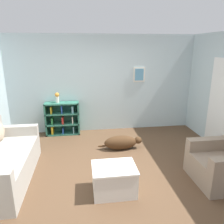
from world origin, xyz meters
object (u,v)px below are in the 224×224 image
at_px(bookshelf, 63,118).
at_px(coffee_table, 114,179).
at_px(dog, 121,142).
at_px(vase, 57,97).
at_px(couch, 0,163).

relative_size(bookshelf, coffee_table, 1.27).
xyz_separation_m(dog, vase, (-1.50, 1.13, 0.86)).
height_order(bookshelf, dog, bookshelf).
height_order(bookshelf, vase, vase).
distance_m(couch, bookshelf, 2.27).
distance_m(dog, vase, 2.07).
height_order(coffee_table, vase, vase).
relative_size(bookshelf, vase, 3.30).
height_order(couch, bookshelf, couch).
bearing_deg(couch, dog, 21.66).
xyz_separation_m(couch, coffee_table, (1.92, -0.60, -0.09)).
bearing_deg(vase, couch, -111.72).
distance_m(coffee_table, vase, 2.97).
height_order(dog, vase, vase).
bearing_deg(bookshelf, couch, -113.82).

